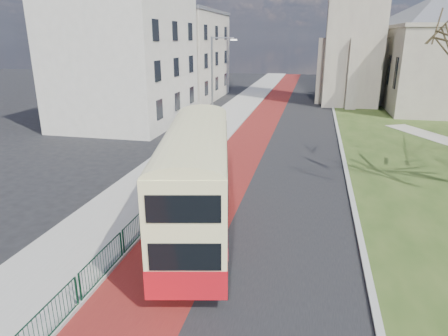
# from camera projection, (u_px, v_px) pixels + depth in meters

# --- Properties ---
(ground) EXTENTS (160.00, 160.00, 0.00)m
(ground) POSITION_uv_depth(u_px,v_px,m) (211.00, 239.00, 16.71)
(ground) COLOR black
(ground) RESTS_ON ground
(road_carriageway) EXTENTS (9.00, 120.00, 0.01)m
(road_carriageway) POSITION_uv_depth(u_px,v_px,m) (285.00, 134.00, 34.94)
(road_carriageway) COLOR black
(road_carriageway) RESTS_ON ground
(bus_lane) EXTENTS (3.40, 120.00, 0.01)m
(bus_lane) POSITION_uv_depth(u_px,v_px,m) (254.00, 132.00, 35.50)
(bus_lane) COLOR #591414
(bus_lane) RESTS_ON ground
(pavement_west) EXTENTS (4.00, 120.00, 0.12)m
(pavement_west) POSITION_uv_depth(u_px,v_px,m) (213.00, 130.00, 36.27)
(pavement_west) COLOR gray
(pavement_west) RESTS_ON ground
(kerb_west) EXTENTS (0.25, 120.00, 0.13)m
(kerb_west) POSITION_uv_depth(u_px,v_px,m) (234.00, 131.00, 35.86)
(kerb_west) COLOR #999993
(kerb_west) RESTS_ON ground
(kerb_east) EXTENTS (0.25, 80.00, 0.13)m
(kerb_east) POSITION_uv_depth(u_px,v_px,m) (338.00, 131.00, 35.81)
(kerb_east) COLOR #999993
(kerb_east) RESTS_ON ground
(pedestrian_railing) EXTENTS (0.07, 24.00, 1.12)m
(pedestrian_railing) POSITION_uv_depth(u_px,v_px,m) (175.00, 188.00, 20.86)
(pedestrian_railing) COLOR #0B311F
(pedestrian_railing) RESTS_ON ground
(street_block_near) EXTENTS (10.30, 14.30, 13.00)m
(street_block_near) POSITION_uv_depth(u_px,v_px,m) (126.00, 54.00, 37.99)
(street_block_near) COLOR beige
(street_block_near) RESTS_ON ground
(street_block_far) EXTENTS (10.30, 16.30, 11.50)m
(street_block_far) POSITION_uv_depth(u_px,v_px,m) (180.00, 55.00, 53.06)
(street_block_far) COLOR #B8AD9B
(street_block_far) RESTS_ON ground
(streetlamp) EXTENTS (2.13, 0.18, 8.00)m
(streetlamp) POSITION_uv_depth(u_px,v_px,m) (214.00, 81.00, 32.87)
(streetlamp) COLOR gray
(streetlamp) RESTS_ON pavement_west
(bus) EXTENTS (4.80, 11.09, 4.52)m
(bus) POSITION_uv_depth(u_px,v_px,m) (197.00, 176.00, 16.55)
(bus) COLOR #B11018
(bus) RESTS_ON ground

